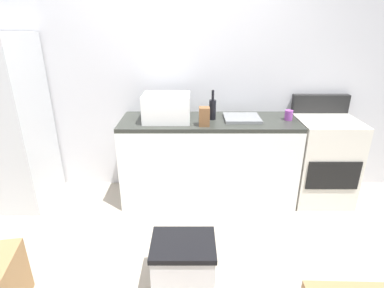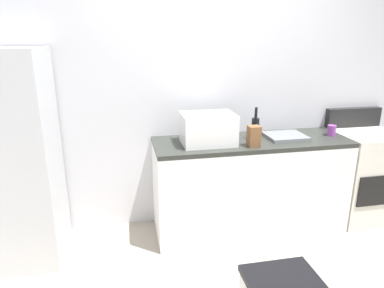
% 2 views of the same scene
% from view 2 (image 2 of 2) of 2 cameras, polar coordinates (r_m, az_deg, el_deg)
% --- Properties ---
extents(wall_back, '(5.00, 0.10, 2.60)m').
position_cam_2_polar(wall_back, '(3.35, 3.24, 8.64)').
color(wall_back, silver).
rests_on(wall_back, ground_plane).
extents(kitchen_counter, '(1.80, 0.60, 0.90)m').
position_cam_2_polar(kitchen_counter, '(3.36, 9.50, -6.70)').
color(kitchen_counter, white).
rests_on(kitchen_counter, ground_plane).
extents(refrigerator, '(0.68, 0.66, 1.73)m').
position_cam_2_polar(refrigerator, '(3.10, -27.93, -2.37)').
color(refrigerator, silver).
rests_on(refrigerator, ground_plane).
extents(stove_oven, '(0.60, 0.61, 1.10)m').
position_cam_2_polar(stove_oven, '(3.94, 26.37, -4.43)').
color(stove_oven, silver).
rests_on(stove_oven, ground_plane).
extents(microwave, '(0.46, 0.34, 0.27)m').
position_cam_2_polar(microwave, '(3.02, 2.67, 2.54)').
color(microwave, white).
rests_on(microwave, kitchen_counter).
extents(sink_basin, '(0.36, 0.32, 0.03)m').
position_cam_2_polar(sink_basin, '(3.34, 15.24, 1.27)').
color(sink_basin, slate).
rests_on(sink_basin, kitchen_counter).
extents(wine_bottle, '(0.07, 0.07, 0.30)m').
position_cam_2_polar(wine_bottle, '(3.20, 10.46, 2.68)').
color(wine_bottle, black).
rests_on(wine_bottle, kitchen_counter).
extents(coffee_mug, '(0.08, 0.08, 0.10)m').
position_cam_2_polar(coffee_mug, '(3.55, 22.18, 2.11)').
color(coffee_mug, purple).
rests_on(coffee_mug, kitchen_counter).
extents(knife_block, '(0.10, 0.10, 0.18)m').
position_cam_2_polar(knife_block, '(3.00, 10.23, 1.29)').
color(knife_block, brown).
rests_on(knife_block, kitchen_counter).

